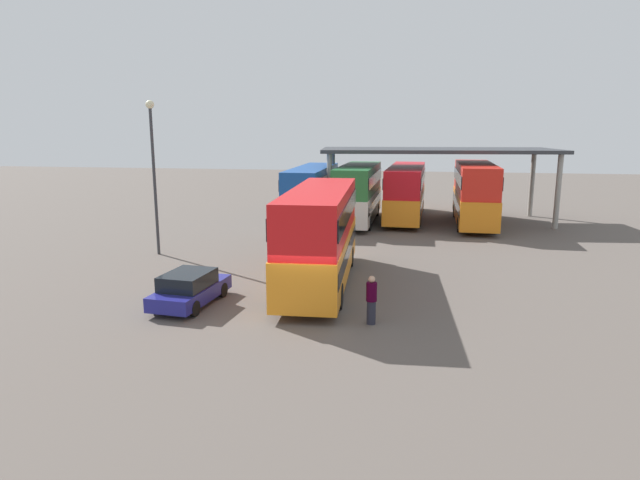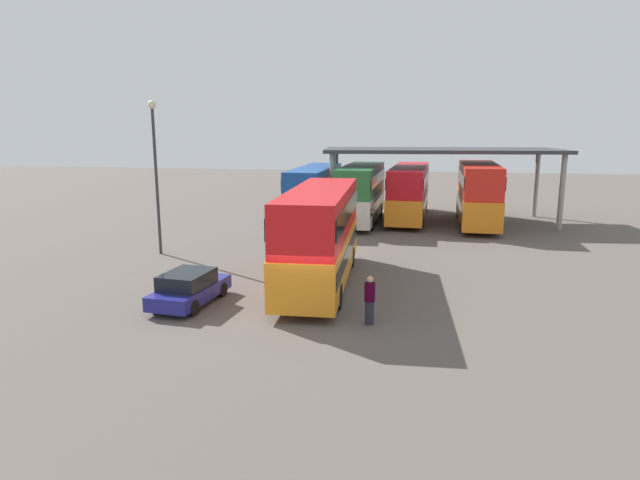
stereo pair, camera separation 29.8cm
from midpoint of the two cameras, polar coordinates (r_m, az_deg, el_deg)
name	(u,v)px [view 2 (the right image)]	position (r m, az deg, el deg)	size (l,w,h in m)	color
ground_plane	(306,317)	(20.05, -1.07, -8.14)	(140.00, 140.00, 0.00)	#5A524B
double_decker_main	(320,233)	(23.64, 0.36, 0.79)	(2.99, 10.64, 4.25)	orange
parked_hatchback	(189,288)	(21.82, -13.20, -4.94)	(2.07, 4.04, 1.35)	navy
double_decker_near_canopy	(315,192)	(39.92, -0.32, 5.09)	(2.47, 10.83, 4.02)	silver
double_decker_mid_row	(361,191)	(39.68, 4.56, 5.12)	(2.74, 10.20, 4.16)	silver
double_decker_far_right	(409,190)	(41.68, 9.57, 5.20)	(3.01, 11.60, 4.01)	orange
double_decker_end_of_row	(478,192)	(40.13, 16.51, 4.89)	(2.81, 10.41, 4.35)	orange
depot_canopy	(441,154)	(40.84, 12.82, 8.86)	(17.37, 8.46, 5.34)	#33353A
lamppost_tall	(155,160)	(30.46, -16.68, 8.08)	(0.44, 0.44, 8.23)	#33353A
pedestrian_waiting	(370,300)	(19.19, 5.69, -6.33)	(0.38, 0.38, 1.76)	#262633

